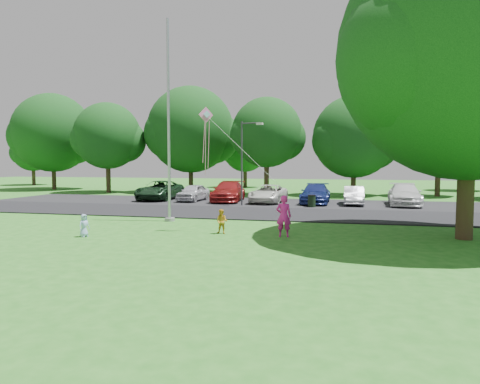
% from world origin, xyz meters
% --- Properties ---
extents(ground, '(120.00, 120.00, 0.00)m').
position_xyz_m(ground, '(0.00, 0.00, 0.00)').
color(ground, '#236A1C').
rests_on(ground, ground).
extents(park_road, '(60.00, 6.00, 0.06)m').
position_xyz_m(park_road, '(0.00, 9.00, 0.03)').
color(park_road, black).
rests_on(park_road, ground).
extents(parking_strip, '(42.00, 7.00, 0.06)m').
position_xyz_m(parking_strip, '(0.00, 15.50, 0.03)').
color(parking_strip, black).
rests_on(parking_strip, ground).
extents(flagpole, '(0.50, 0.50, 10.00)m').
position_xyz_m(flagpole, '(-3.50, 5.00, 4.17)').
color(flagpole, '#B7BABF').
rests_on(flagpole, ground).
extents(street_lamp, '(1.57, 0.57, 5.69)m').
position_xyz_m(street_lamp, '(-1.38, 12.94, 3.42)').
color(street_lamp, '#3F3F44').
rests_on(street_lamp, ground).
extents(trash_can, '(0.53, 0.53, 0.85)m').
position_xyz_m(trash_can, '(3.09, 12.90, 0.43)').
color(trash_can, black).
rests_on(trash_can, ground).
extents(big_tree, '(10.38, 9.88, 12.14)m').
position_xyz_m(big_tree, '(9.46, 2.74, 6.93)').
color(big_tree, '#332316').
rests_on(big_tree, ground).
extents(tree_row, '(64.35, 11.94, 10.88)m').
position_xyz_m(tree_row, '(1.59, 24.23, 5.71)').
color(tree_row, '#332316').
rests_on(tree_row, ground).
extents(horizon_trees, '(77.46, 7.20, 7.02)m').
position_xyz_m(horizon_trees, '(4.06, 33.88, 4.30)').
color(horizon_trees, '#332316').
rests_on(horizon_trees, ground).
extents(parked_cars, '(20.32, 5.49, 1.47)m').
position_xyz_m(parked_cars, '(-0.51, 15.54, 0.76)').
color(parked_cars, black).
rests_on(parked_cars, ground).
extents(woman, '(0.64, 0.45, 1.66)m').
position_xyz_m(woman, '(2.69, 1.74, 0.83)').
color(woman, '#E91F97').
rests_on(woman, ground).
extents(child_yellow, '(0.52, 0.42, 1.03)m').
position_xyz_m(child_yellow, '(0.11, 1.87, 0.51)').
color(child_yellow, gold).
rests_on(child_yellow, ground).
extents(child_blue, '(0.44, 0.52, 0.91)m').
position_xyz_m(child_blue, '(-5.04, -0.05, 0.46)').
color(child_blue, '#99BCEA').
rests_on(child_blue, ground).
extents(kite, '(3.67, 0.91, 3.41)m').
position_xyz_m(kite, '(-0.67, 2.35, 4.51)').
color(kite, pink).
rests_on(kite, ground).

